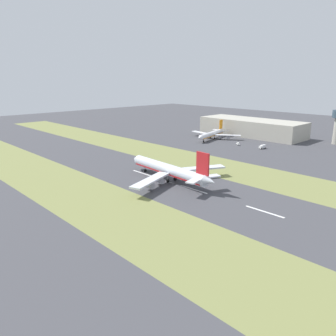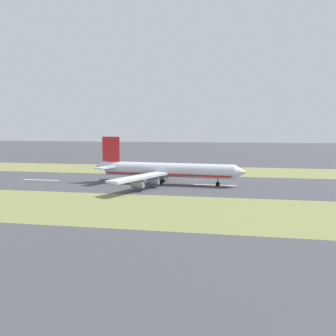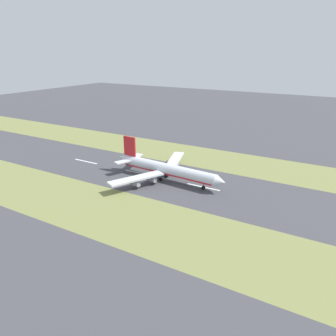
{
  "view_description": "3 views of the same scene",
  "coord_description": "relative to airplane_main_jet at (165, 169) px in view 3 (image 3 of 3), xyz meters",
  "views": [
    {
      "loc": [
        -118.41,
        -122.74,
        54.41
      ],
      "look_at": [
        1.26,
        1.13,
        7.0
      ],
      "focal_mm": 35.0,
      "sensor_mm": 36.0,
      "label": 1
    },
    {
      "loc": [
        138.22,
        24.42,
        24.29
      ],
      "look_at": [
        1.26,
        1.13,
        7.0
      ],
      "focal_mm": 35.0,
      "sensor_mm": 36.0,
      "label": 2
    },
    {
      "loc": [
        140.83,
        82.55,
        65.56
      ],
      "look_at": [
        1.26,
        1.13,
        7.0
      ],
      "focal_mm": 35.0,
      "sensor_mm": 36.0,
      "label": 3
    }
  ],
  "objects": [
    {
      "name": "centreline_dash_far",
      "position": [
        -1.13,
        21.9,
        -6.01
      ],
      "size": [
        1.2,
        18.0,
        0.01
      ],
      "primitive_type": "cube",
      "color": "silver",
      "rests_on": "ground"
    },
    {
      "name": "centreline_dash_near",
      "position": [
        -1.13,
        -58.1,
        -6.01
      ],
      "size": [
        1.2,
        18.0,
        0.01
      ],
      "primitive_type": "cube",
      "color": "silver",
      "rests_on": "ground"
    },
    {
      "name": "ground_plane",
      "position": [
        -1.13,
        0.77,
        -6.02
      ],
      "size": [
        800.0,
        800.0,
        0.0
      ],
      "primitive_type": "plane",
      "color": "#424247"
    },
    {
      "name": "centreline_dash_mid",
      "position": [
        -1.13,
        -18.1,
        -6.01
      ],
      "size": [
        1.2,
        18.0,
        0.01
      ],
      "primitive_type": "cube",
      "color": "silver",
      "rests_on": "ground"
    },
    {
      "name": "airplane_main_jet",
      "position": [
        0.0,
        0.0,
        0.0
      ],
      "size": [
        63.98,
        67.22,
        20.2
      ],
      "color": "silver",
      "rests_on": "ground"
    },
    {
      "name": "grass_median_east",
      "position": [
        43.87,
        0.77,
        -6.02
      ],
      "size": [
        40.0,
        600.0,
        0.01
      ],
      "primitive_type": "cube",
      "color": "olive",
      "rests_on": "ground"
    },
    {
      "name": "grass_median_west",
      "position": [
        -46.13,
        0.77,
        -6.02
      ],
      "size": [
        40.0,
        600.0,
        0.01
      ],
      "primitive_type": "cube",
      "color": "olive",
      "rests_on": "ground"
    }
  ]
}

